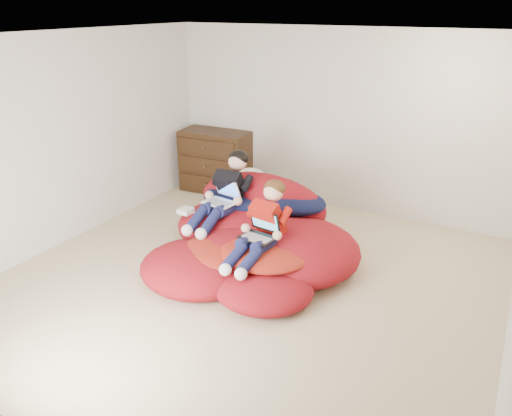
{
  "coord_description": "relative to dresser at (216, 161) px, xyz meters",
  "views": [
    {
      "loc": [
        2.31,
        -4.04,
        2.78
      ],
      "look_at": [
        -0.11,
        0.37,
        0.7
      ],
      "focal_mm": 35.0,
      "sensor_mm": 36.0,
      "label": 1
    }
  ],
  "objects": [
    {
      "name": "dresser",
      "position": [
        0.0,
        0.0,
        0.0
      ],
      "size": [
        1.1,
        0.63,
        0.96
      ],
      "color": "#311E0D",
      "rests_on": "ground"
    },
    {
      "name": "room_shell",
      "position": [
        1.84,
        -2.22,
        -0.26
      ],
      "size": [
        5.1,
        5.1,
        2.77
      ],
      "color": "tan",
      "rests_on": "ground"
    },
    {
      "name": "laptop_black",
      "position": [
        1.92,
        -2.08,
        0.1
      ],
      "size": [
        0.39,
        0.37,
        0.26
      ],
      "color": "black",
      "rests_on": "younger_boy"
    },
    {
      "name": "laptop_white",
      "position": [
        1.13,
        -1.58,
        0.16
      ],
      "size": [
        0.4,
        0.42,
        0.26
      ],
      "color": "white",
      "rests_on": "older_boy"
    },
    {
      "name": "older_boy",
      "position": [
        1.13,
        -1.5,
        0.22
      ],
      "size": [
        0.35,
        1.18,
        0.76
      ],
      "color": "black",
      "rests_on": "beanbag_pile"
    },
    {
      "name": "cream_pillow",
      "position": [
        1.1,
        -0.81,
        0.14
      ],
      "size": [
        0.45,
        0.29,
        0.29
      ],
      "primitive_type": "ellipsoid",
      "color": "white",
      "rests_on": "beanbag_pile"
    },
    {
      "name": "younger_boy",
      "position": [
        1.92,
        -2.04,
        0.16
      ],
      "size": [
        0.36,
        1.05,
        0.74
      ],
      "color": "red",
      "rests_on": "beanbag_pile"
    },
    {
      "name": "power_adapter",
      "position": [
        0.7,
        -1.74,
        -0.06
      ],
      "size": [
        0.17,
        0.17,
        0.06
      ],
      "primitive_type": "cube",
      "rotation": [
        0.0,
        0.0,
        -0.06
      ],
      "color": "white",
      "rests_on": "beanbag_pile"
    },
    {
      "name": "beanbag_pile",
      "position": [
        1.63,
        -1.68,
        -0.23
      ],
      "size": [
        2.38,
        2.37,
        0.87
      ],
      "color": "maroon",
      "rests_on": "ground"
    }
  ]
}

